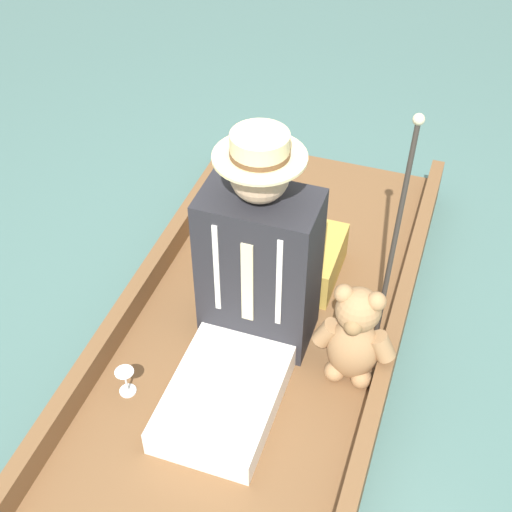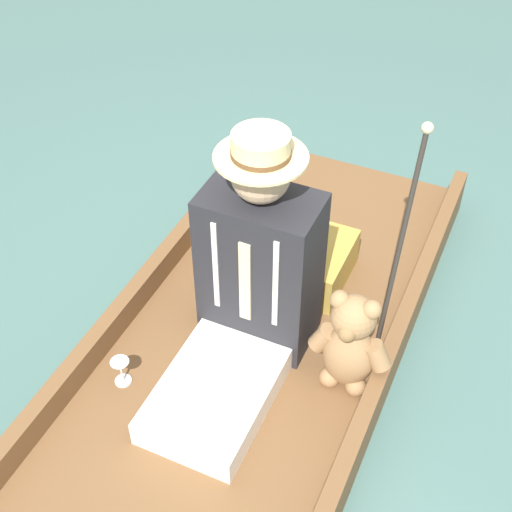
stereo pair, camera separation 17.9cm
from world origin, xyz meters
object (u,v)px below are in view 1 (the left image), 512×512
(walking_cane, at_px, (400,214))
(wine_glass, at_px, (125,377))
(teddy_bear, at_px, (354,337))
(seated_person, at_px, (252,284))

(walking_cane, bearing_deg, wine_glass, 41.52)
(teddy_bear, distance_m, walking_cane, 0.48)
(seated_person, height_order, walking_cane, seated_person)
(seated_person, bearing_deg, walking_cane, -131.34)
(wine_glass, bearing_deg, walking_cane, -138.48)
(seated_person, xyz_separation_m, teddy_bear, (-0.40, 0.02, -0.13))
(wine_glass, bearing_deg, seated_person, -134.76)
(teddy_bear, xyz_separation_m, walking_cane, (-0.06, -0.37, 0.30))
(teddy_bear, height_order, wine_glass, teddy_bear)
(walking_cane, bearing_deg, teddy_bear, 81.52)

